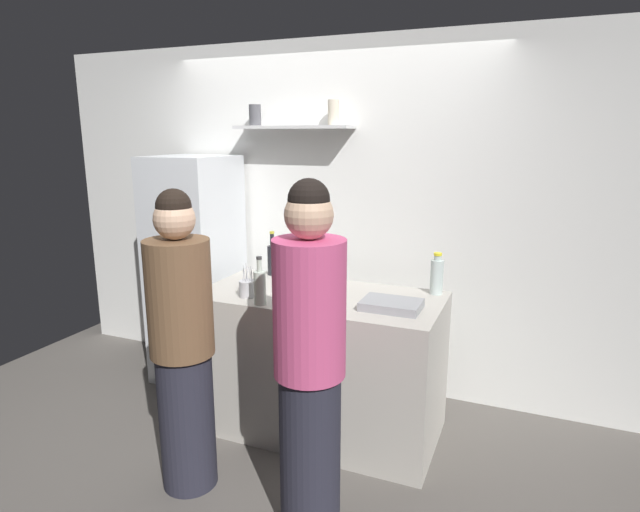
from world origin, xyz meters
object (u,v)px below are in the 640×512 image
Objects in this scene: utensil_holder at (248,288)px; wine_bottle_dark_glass at (272,259)px; wine_bottle_pale_glass at (260,286)px; water_bottle_plastic at (437,276)px; person_pink_top at (310,364)px; baking_pan at (391,305)px; wine_bottle_green_glass at (323,267)px; person_brown_jacket at (182,347)px; refrigerator at (196,270)px.

wine_bottle_dark_glass reaches higher than utensil_holder.
wine_bottle_pale_glass reaches higher than utensil_holder.
wine_bottle_dark_glass reaches higher than water_bottle_plastic.
baking_pan is at bearing -10.89° from person_pink_top.
wine_bottle_green_glass is 0.46m from wine_bottle_dark_glass.
water_bottle_plastic is at bearing -0.86° from wine_bottle_dark_glass.
person_pink_top is (-0.38, -1.14, -0.18)m from water_bottle_plastic.
utensil_holder is 0.54m from wine_bottle_dark_glass.
person_brown_jacket is (-0.95, -0.71, -0.14)m from baking_pan.
wine_bottle_pale_glass is at bearing -36.01° from refrigerator.
water_bottle_plastic is at bearing 104.20° from person_brown_jacket.
utensil_holder is 1.19m from water_bottle_plastic.
utensil_holder is 0.62m from person_brown_jacket.
refrigerator is 1.06× the size of person_brown_jacket.
water_bottle_plastic reaches higher than utensil_holder.
refrigerator is at bearing 143.95° from utensil_holder.
wine_bottle_dark_glass is 1.42m from person_pink_top.
baking_pan is at bearing 7.22° from utensil_holder.
utensil_holder is (-0.89, -0.11, 0.03)m from baking_pan.
baking_pan is 0.20× the size of person_pink_top.
refrigerator is at bearing 174.67° from wine_bottle_dark_glass.
water_bottle_plastic is (1.08, 0.51, 0.07)m from utensil_holder.
wine_bottle_dark_glass is 1.18m from water_bottle_plastic.
person_brown_jacket is at bearing -135.64° from water_bottle_plastic.
wine_bottle_dark_glass is at bearing 152.07° from person_brown_jacket.
wine_bottle_pale_glass is 1.10× the size of water_bottle_plastic.
refrigerator is at bearing 54.68° from person_pink_top.
refrigerator reaches higher than wine_bottle_pale_glass.
person_pink_top is 0.76m from person_brown_jacket.
baking_pan is at bearing -27.92° from wine_bottle_green_glass.
refrigerator is 1.19m from wine_bottle_green_glass.
refrigerator reaches higher than wine_bottle_green_glass.
refrigerator is 8.07× the size of utensil_holder.
person_pink_top is (0.55, -0.53, -0.18)m from wine_bottle_pale_glass.
wine_bottle_green_glass reaches higher than water_bottle_plastic.
wine_bottle_green_glass is 1.10m from person_brown_jacket.
person_brown_jacket is at bearing -112.40° from wine_bottle_pale_glass.
person_pink_top reaches higher than person_brown_jacket.
refrigerator is at bearing 143.99° from wine_bottle_pale_glass.
refrigerator is 1.01× the size of person_pink_top.
utensil_holder is at bearing 144.39° from person_brown_jacket.
refrigerator is 0.74m from wine_bottle_dark_glass.
person_brown_jacket reaches higher than wine_bottle_pale_glass.
person_pink_top is at bearing -108.33° from water_bottle_plastic.
person_brown_jacket reaches higher than water_bottle_plastic.
wine_bottle_dark_glass is 0.19× the size of person_brown_jacket.
person_pink_top is at bearing -43.68° from wine_bottle_pale_glass.
wine_bottle_green_glass reaches higher than wine_bottle_dark_glass.
water_bottle_plastic is 0.15× the size of person_pink_top.
utensil_holder is 0.13× the size of person_pink_top.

